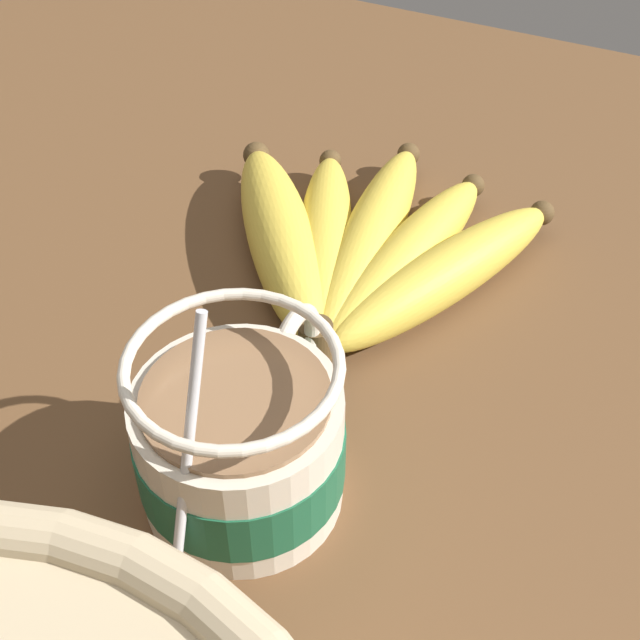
# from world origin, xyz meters

# --- Properties ---
(table) EXTENTS (1.07, 1.07, 0.03)m
(table) POSITION_xyz_m (0.00, 0.00, 0.01)
(table) COLOR brown
(table) RESTS_ON ground
(coffee_mug) EXTENTS (0.16, 0.11, 0.15)m
(coffee_mug) POSITION_xyz_m (-0.04, 0.02, 0.07)
(coffee_mug) COLOR beige
(coffee_mug) RESTS_ON table
(banana_bunch) EXTENTS (0.24, 0.25, 0.04)m
(banana_bunch) POSITION_xyz_m (0.15, 0.04, 0.05)
(banana_bunch) COLOR #4C381E
(banana_bunch) RESTS_ON table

